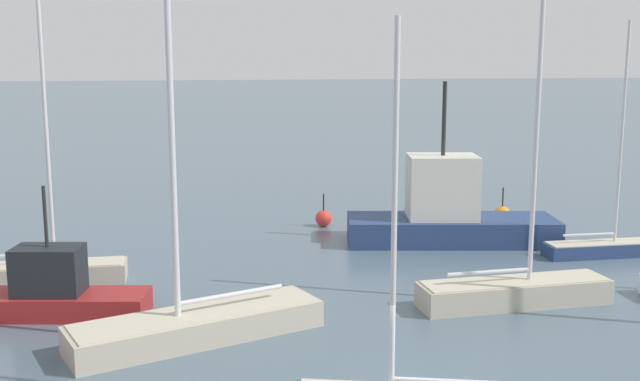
% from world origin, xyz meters
% --- Properties ---
extents(sailboat_0, '(6.95, 3.65, 13.42)m').
position_xyz_m(sailboat_0, '(-4.34, 5.23, 0.62)').
color(sailboat_0, '#BCB29E').
rests_on(sailboat_0, ground_plane).
extents(sailboat_2, '(4.74, 1.36, 8.74)m').
position_xyz_m(sailboat_2, '(11.34, 10.18, 0.44)').
color(sailboat_2, navy).
rests_on(sailboat_2, ground_plane).
extents(sailboat_5, '(5.54, 1.58, 9.96)m').
position_xyz_m(sailboat_5, '(-8.95, 11.53, 0.51)').
color(sailboat_5, '#BCB29E').
rests_on(sailboat_5, ground_plane).
extents(sailboat_7, '(5.92, 1.42, 9.02)m').
position_xyz_m(sailboat_7, '(5.18, 5.79, 0.51)').
color(sailboat_7, '#BCB29E').
rests_on(sailboat_7, ground_plane).
extents(fishing_boat_0, '(8.79, 4.69, 6.50)m').
position_xyz_m(fishing_boat_0, '(6.40, 13.62, 1.20)').
color(fishing_boat_0, navy).
rests_on(fishing_boat_0, ground_plane).
extents(fishing_boat_3, '(5.28, 2.71, 3.81)m').
position_xyz_m(fishing_boat_3, '(-8.16, 8.11, 0.72)').
color(fishing_boat_3, maroon).
rests_on(fishing_boat_3, ground_plane).
extents(channel_buoy_0, '(0.73, 0.73, 1.49)m').
position_xyz_m(channel_buoy_0, '(2.22, 17.68, 0.37)').
color(channel_buoy_0, red).
rests_on(channel_buoy_0, ground_plane).
extents(channel_buoy_1, '(0.77, 0.77, 1.64)m').
position_xyz_m(channel_buoy_1, '(10.31, 16.43, 0.39)').
color(channel_buoy_1, orange).
rests_on(channel_buoy_1, ground_plane).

